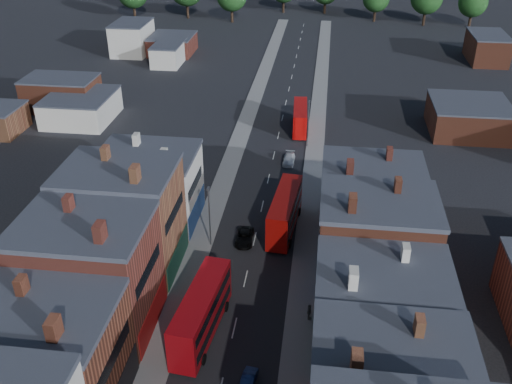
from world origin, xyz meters
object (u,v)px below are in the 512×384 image
(car_3, at_px, (289,159))
(bus_1, at_px, (285,211))
(car_1, at_px, (248,382))
(ped_3, at_px, (309,312))
(bus_0, at_px, (201,312))
(bus_2, at_px, (300,118))
(car_2, at_px, (244,237))

(car_3, bearing_deg, bus_1, -86.14)
(car_1, relative_size, ped_3, 1.78)
(bus_0, relative_size, bus_2, 1.18)
(bus_2, height_order, car_3, bus_2)
(ped_3, bearing_deg, car_1, 157.45)
(bus_1, xyz_separation_m, car_1, (-1.11, -25.89, -2.17))
(car_1, xyz_separation_m, ped_3, (5.03, 9.37, 0.51))
(car_2, xyz_separation_m, car_3, (3.82, 22.41, -0.01))
(bus_1, bearing_deg, ped_3, -71.52)
(bus_0, distance_m, bus_1, 20.87)
(car_1, height_order, car_2, car_2)
(car_1, bearing_deg, car_2, 106.26)
(bus_1, distance_m, ped_3, 17.05)
(bus_2, relative_size, car_1, 3.06)
(car_1, distance_m, car_2, 22.82)
(ped_3, bearing_deg, bus_0, 113.26)
(car_3, relative_size, ped_3, 2.27)
(car_2, relative_size, ped_3, 2.40)
(bus_1, height_order, bus_2, bus_1)
(bus_0, height_order, ped_3, bus_0)
(bus_0, height_order, car_2, bus_0)
(bus_1, relative_size, car_3, 2.76)
(bus_0, distance_m, ped_3, 11.09)
(car_1, height_order, ped_3, ped_3)
(bus_0, relative_size, car_1, 3.60)
(bus_0, xyz_separation_m, car_1, (5.42, -6.06, -2.21))
(bus_0, bearing_deg, car_3, 88.11)
(bus_1, bearing_deg, car_3, 97.79)
(car_1, height_order, car_3, car_3)
(car_1, bearing_deg, bus_0, 138.99)
(bus_0, bearing_deg, bus_2, 89.21)
(ped_3, bearing_deg, car_3, 13.35)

